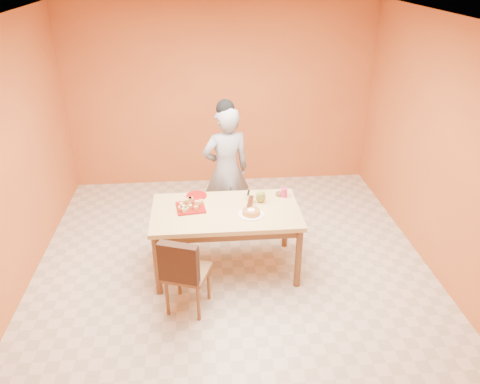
{
  "coord_description": "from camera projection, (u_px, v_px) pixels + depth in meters",
  "views": [
    {
      "loc": [
        -0.3,
        -4.25,
        3.23
      ],
      "look_at": [
        0.09,
        0.3,
        0.89
      ],
      "focal_mm": 35.0,
      "sensor_mm": 36.0,
      "label": 1
    }
  ],
  "objects": [
    {
      "name": "dining_table",
      "position": [
        226.0,
        218.0,
        5.09
      ],
      "size": [
        1.6,
        0.9,
        0.76
      ],
      "color": "#D5BC6F",
      "rests_on": "floor"
    },
    {
      "name": "red_dinner_plate",
      "position": [
        197.0,
        196.0,
        5.33
      ],
      "size": [
        0.31,
        0.31,
        0.01
      ],
      "primitive_type": "cylinder",
      "rotation": [
        0.0,
        0.0,
        -0.4
      ],
      "color": "maroon",
      "rests_on": "dining_table"
    },
    {
      "name": "wall_right",
      "position": [
        450.0,
        158.0,
        4.83
      ],
      "size": [
        0.0,
        5.0,
        5.0
      ],
      "primitive_type": "plane",
      "rotation": [
        1.57,
        0.0,
        -1.57
      ],
      "color": "#CD6C2F",
      "rests_on": "floor"
    },
    {
      "name": "pastry_platter",
      "position": [
        191.0,
        207.0,
        5.08
      ],
      "size": [
        0.34,
        0.34,
        0.02
      ],
      "primitive_type": "cube",
      "rotation": [
        0.0,
        0.0,
        0.13
      ],
      "color": "maroon",
      "rests_on": "dining_table"
    },
    {
      "name": "white_cake_plate",
      "position": [
        251.0,
        214.0,
        4.95
      ],
      "size": [
        0.32,
        0.32,
        0.01
      ],
      "primitive_type": "cylinder",
      "rotation": [
        0.0,
        0.0,
        0.21
      ],
      "color": "white",
      "rests_on": "dining_table"
    },
    {
      "name": "pastry_pile",
      "position": [
        190.0,
        203.0,
        5.05
      ],
      "size": [
        0.27,
        0.27,
        0.09
      ],
      "primitive_type": null,
      "color": "tan",
      "rests_on": "pastry_platter"
    },
    {
      "name": "floor",
      "position": [
        234.0,
        275.0,
        5.27
      ],
      "size": [
        5.0,
        5.0,
        0.0
      ],
      "primitive_type": "plane",
      "color": "beige",
      "rests_on": "ground"
    },
    {
      "name": "person",
      "position": [
        226.0,
        170.0,
        5.81
      ],
      "size": [
        0.68,
        0.53,
        1.65
      ],
      "primitive_type": "imported",
      "rotation": [
        0.0,
        0.0,
        3.38
      ],
      "color": "gray",
      "rests_on": "floor"
    },
    {
      "name": "wall_back",
      "position": [
        221.0,
        97.0,
        6.87
      ],
      "size": [
        4.5,
        0.0,
        4.5
      ],
      "primitive_type": "plane",
      "rotation": [
        1.57,
        0.0,
        0.0
      ],
      "color": "#CD6C2F",
      "rests_on": "floor"
    },
    {
      "name": "ceiling",
      "position": [
        232.0,
        22.0,
        4.04
      ],
      "size": [
        5.0,
        5.0,
        0.0
      ],
      "primitive_type": "plane",
      "rotation": [
        3.14,
        0.0,
        0.0
      ],
      "color": "white",
      "rests_on": "wall_back"
    },
    {
      "name": "magenta_glass",
      "position": [
        284.0,
        193.0,
        5.3
      ],
      "size": [
        0.08,
        0.08,
        0.1
      ],
      "primitive_type": "cylinder",
      "rotation": [
        0.0,
        0.0,
        -0.14
      ],
      "color": "#C91E57",
      "rests_on": "dining_table"
    },
    {
      "name": "cake_server",
      "position": [
        250.0,
        201.0,
        5.08
      ],
      "size": [
        0.11,
        0.28,
        0.01
      ],
      "primitive_type": "cube",
      "rotation": [
        0.0,
        0.0,
        -0.22
      ],
      "color": "silver",
      "rests_on": "sponge_cake"
    },
    {
      "name": "checker_tin",
      "position": [
        280.0,
        194.0,
        5.34
      ],
      "size": [
        0.11,
        0.11,
        0.03
      ],
      "primitive_type": "cylinder",
      "rotation": [
        0.0,
        0.0,
        0.1
      ],
      "color": "#3A1A10",
      "rests_on": "dining_table"
    },
    {
      "name": "egg_ornament",
      "position": [
        261.0,
        196.0,
        5.17
      ],
      "size": [
        0.12,
        0.1,
        0.14
      ],
      "primitive_type": "ellipsoid",
      "rotation": [
        0.0,
        0.0,
        -0.08
      ],
      "color": "olive",
      "rests_on": "dining_table"
    },
    {
      "name": "sponge_cake",
      "position": [
        251.0,
        212.0,
        4.94
      ],
      "size": [
        0.23,
        0.23,
        0.04
      ],
      "primitive_type": "cylinder",
      "rotation": [
        0.0,
        0.0,
        -0.21
      ],
      "color": "gold",
      "rests_on": "white_cake_plate"
    },
    {
      "name": "dining_chair",
      "position": [
        187.0,
        271.0,
        4.57
      ],
      "size": [
        0.52,
        0.58,
        0.88
      ],
      "rotation": [
        0.0,
        0.0,
        -0.34
      ],
      "color": "brown",
      "rests_on": "floor"
    }
  ]
}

